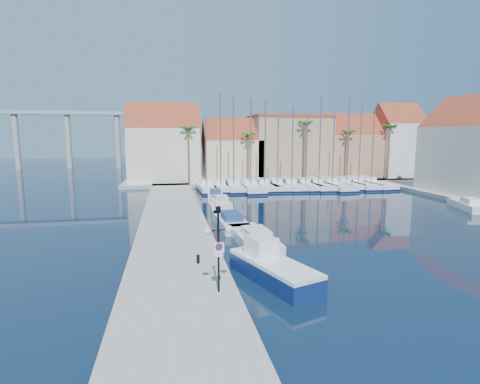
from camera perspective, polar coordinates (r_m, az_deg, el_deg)
The scene contains 37 objects.
ground at distance 23.38m, azimuth 13.73°, elevation -12.39°, with size 260.00×260.00×0.00m, color black.
quay_west at distance 34.24m, azimuth -10.07°, elevation -5.12°, with size 6.00×77.00×0.50m, color gray.
shore_north at distance 70.94m, azimuth 5.01°, elevation 2.02°, with size 54.00×16.00×0.50m, color gray.
lamp_post at distance 18.54m, azimuth -3.32°, elevation -6.73°, with size 1.47×0.58×4.39m.
bollard at distance 23.49m, azimuth -6.40°, elevation -10.13°, with size 0.21×0.21×0.52m, color black.
fishing_boat at distance 22.08m, azimuth 4.84°, elevation -11.34°, with size 4.18×6.89×2.29m.
motorboat_west_0 at distance 28.87m, azimuth 2.13°, elevation -7.03°, with size 2.88×7.62×1.40m.
motorboat_west_1 at distance 34.59m, azimuth -1.48°, elevation -4.41°, with size 2.62×7.28×1.40m.
motorboat_west_2 at distance 39.80m, azimuth -2.80°, elevation -2.70°, with size 2.47×6.83×1.40m.
motorboat_west_3 at distance 43.91m, azimuth -2.96°, elevation -1.64°, with size 1.92×5.99×1.40m.
motorboat_west_4 at distance 49.23m, azimuth -3.81°, elevation -0.54°, with size 2.49×6.18×1.40m.
motorboat_east_1 at distance 49.67m, azimuth 31.44°, elevation -1.70°, with size 3.64×6.44×1.40m.
sailboat_0 at distance 56.91m, azimuth -5.20°, elevation 0.75°, with size 2.77×9.14×11.05m.
sailboat_1 at distance 57.30m, azimuth -2.96°, elevation 0.91°, with size 2.94×8.60×14.69m.
sailboat_2 at distance 57.53m, azimuth -1.07°, elevation 0.90°, with size 2.71×9.69×14.00m.
sailboat_3 at distance 57.33m, azimuth 1.50°, elevation 0.84°, with size 3.01×11.06×13.69m.
sailboat_4 at distance 58.60m, azimuth 3.62°, elevation 1.02°, with size 3.26×9.78×13.39m.
sailboat_5 at distance 59.14m, azimuth 5.58°, elevation 1.03°, with size 3.03×9.90×11.08m.
sailboat_6 at distance 59.63m, azimuth 7.68°, elevation 1.07°, with size 2.86×10.01×12.45m.
sailboat_7 at distance 60.07m, azimuth 9.76°, elevation 1.06°, with size 3.18×9.89×11.08m.
sailboat_8 at distance 61.01m, azimuth 11.69°, elevation 1.14°, with size 3.36×11.03×14.41m.
sailboat_9 at distance 61.40m, azimuth 13.54°, elevation 1.09°, with size 3.96×12.07×11.70m.
sailboat_10 at distance 62.96m, azimuth 15.64°, elevation 1.24°, with size 2.75×10.13×14.47m.
sailboat_11 at distance 63.95m, azimuth 17.30°, elevation 1.25°, with size 3.13×11.50×13.72m.
sailboat_12 at distance 64.80m, azimuth 19.00°, elevation 1.26°, with size 3.94×11.60×12.46m.
building_0 at distance 66.81m, azimuth -11.53°, elevation 6.88°, with size 12.30×9.00×13.50m.
building_1 at distance 67.81m, azimuth -1.26°, elevation 6.03°, with size 10.30×8.00×11.00m.
building_2 at distance 71.40m, azimuth 7.40°, elevation 6.86°, with size 14.20×10.20×11.50m.
building_3 at distance 75.13m, azimuth 16.42°, elevation 6.36°, with size 10.30×8.00×12.00m.
building_4 at distance 78.78m, azimuth 22.67°, elevation 6.95°, with size 8.30×8.00×14.00m.
building_6 at distance 60.23m, azimuth 32.62°, elevation 5.55°, with size 9.00×14.30×13.50m.
palm_0 at distance 61.88m, azimuth -7.90°, elevation 9.22°, with size 2.60×2.60×10.15m.
palm_1 at distance 63.21m, azimuth 1.31°, elevation 8.43°, with size 2.60×2.60×9.15m.
palm_2 at distance 66.07m, azimuth 9.95°, elevation 9.94°, with size 2.60×2.60×11.15m.
palm_3 at distance 69.27m, azimuth 16.19°, elevation 8.49°, with size 2.60×2.60×9.65m.
palm_4 at distance 73.25m, azimuth 21.88°, elevation 8.94°, with size 2.60×2.60×10.65m.
viaduct at distance 106.07m, azimuth -27.50°, elevation 8.66°, with size 48.00×2.20×14.45m.
Camera 1 is at (-9.32, -19.79, 8.26)m, focal length 28.00 mm.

